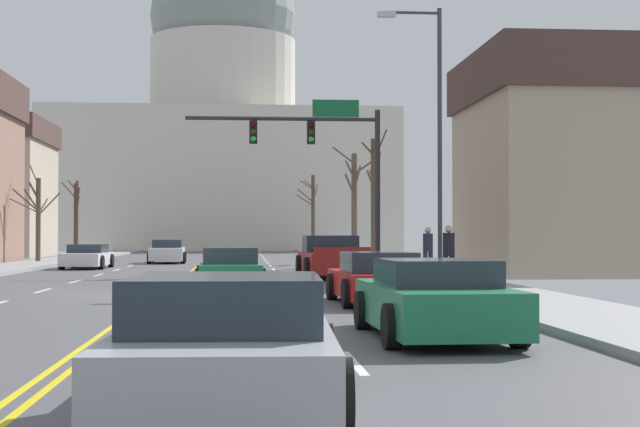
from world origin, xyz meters
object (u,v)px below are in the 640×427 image
sedan_near_01 (230,269)px  bicycle_parked (469,279)px  sedan_near_03 (434,300)px  sedan_near_04 (228,347)px  sedan_oncoming_00 (87,257)px  street_lamp_right (432,122)px  pedestrian_01 (449,252)px  signal_gantry (324,149)px  pedestrian_00 (428,249)px  sedan_near_02 (377,280)px  pickup_truck_near_00 (332,259)px  sedan_oncoming_01 (167,252)px

sedan_near_01 → bicycle_parked: bearing=-39.0°
sedan_near_03 → sedan_near_04: size_ratio=0.99×
bicycle_parked → sedan_near_04: bearing=-111.6°
sedan_near_04 → sedan_oncoming_00: bearing=101.1°
street_lamp_right → bicycle_parked: street_lamp_right is taller
sedan_near_01 → pedestrian_01: bearing=-10.5°
signal_gantry → sedan_oncoming_00: (-10.50, 6.51, -4.52)m
street_lamp_right → bicycle_parked: size_ratio=4.79×
pedestrian_00 → pedestrian_01: 5.44m
signal_gantry → sedan_near_02: size_ratio=1.83×
sedan_near_02 → pedestrian_00: pedestrian_00 is taller
sedan_near_04 → pedestrian_00: (6.49, 23.60, 0.52)m
bicycle_parked → pickup_truck_near_00: bearing=101.6°
signal_gantry → pedestrian_00: (3.07, -6.06, -3.98)m
street_lamp_right → sedan_oncoming_00: 21.09m
sedan_oncoming_00 → sedan_oncoming_01: 8.63m
sedan_near_04 → sedan_oncoming_01: 44.42m
sedan_near_02 → sedan_near_01: bearing=118.1°
street_lamp_right → pedestrian_00: 5.25m
signal_gantry → sedan_near_04: signal_gantry is taller
sedan_near_01 → pedestrian_01: size_ratio=2.62×
pedestrian_00 → pedestrian_01: bearing=-94.9°
signal_gantry → sedan_oncoming_00: 13.15m
signal_gantry → street_lamp_right: size_ratio=0.93×
sedan_near_03 → street_lamp_right: bearing=78.7°
street_lamp_right → sedan_near_04: 21.58m
sedan_near_02 → sedan_oncoming_01: bearing=103.0°
pickup_truck_near_00 → pedestrian_00: (3.10, -2.28, 0.39)m
pickup_truck_near_00 → sedan_oncoming_01: bearing=112.0°
sedan_oncoming_00 → bicycle_parked: (12.82, -21.67, -0.06)m
signal_gantry → street_lamp_right: bearing=-74.8°
sedan_oncoming_00 → pedestrian_00: 18.51m
signal_gantry → pedestrian_01: bearing=-77.2°
sedan_near_03 → sedan_near_02: bearing=89.0°
pickup_truck_near_00 → sedan_near_01: (-3.64, -6.54, -0.14)m
sedan_near_02 → sedan_near_03: (-0.13, -7.15, 0.02)m
sedan_near_04 → pedestrian_00: 24.48m
sedan_near_01 → sedan_near_04: sedan_near_04 is taller
signal_gantry → sedan_near_02: signal_gantry is taller
pedestrian_01 → bicycle_parked: bearing=-94.6°
sedan_oncoming_00 → pedestrian_00: (13.57, -12.57, 0.54)m
street_lamp_right → sedan_near_01: (-6.23, -0.90, -4.52)m
sedan_near_01 → sedan_oncoming_00: bearing=112.1°
sedan_near_02 → sedan_near_03: 7.15m
pedestrian_01 → pedestrian_00: bearing=85.1°
signal_gantry → bicycle_parked: 16.01m
street_lamp_right → sedan_oncoming_01: 26.39m
sedan_oncoming_01 → pedestrian_01: (10.07, -26.06, 0.49)m
pickup_truck_near_00 → sedan_near_01: pickup_truck_near_00 is taller
sedan_near_02 → sedan_oncoming_00: bearing=113.8°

